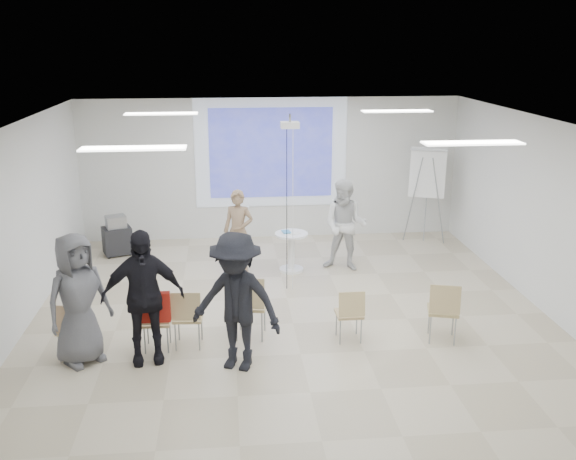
{
  "coord_description": "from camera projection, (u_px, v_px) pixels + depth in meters",
  "views": [
    {
      "loc": [
        -0.95,
        -8.91,
        4.18
      ],
      "look_at": [
        0.0,
        0.8,
        1.25
      ],
      "focal_mm": 40.0,
      "sensor_mm": 36.0,
      "label": 1
    }
  ],
  "objects": [
    {
      "name": "floor",
      "position": [
        293.0,
        326.0,
        9.79
      ],
      "size": [
        8.0,
        9.0,
        0.1
      ],
      "primitive_type": "cube",
      "color": "beige",
      "rests_on": "ground"
    },
    {
      "name": "ceiling",
      "position": [
        294.0,
        123.0,
        8.9
      ],
      "size": [
        8.0,
        9.0,
        0.1
      ],
      "primitive_type": "cube",
      "color": "white",
      "rests_on": "wall_back"
    },
    {
      "name": "wall_back",
      "position": [
        271.0,
        169.0,
        13.68
      ],
      "size": [
        8.0,
        0.1,
        3.0
      ],
      "primitive_type": "cube",
      "color": "silver",
      "rests_on": "floor"
    },
    {
      "name": "wall_left",
      "position": [
        6.0,
        237.0,
        8.97
      ],
      "size": [
        0.1,
        9.0,
        3.0
      ],
      "primitive_type": "cube",
      "color": "silver",
      "rests_on": "floor"
    },
    {
      "name": "wall_right",
      "position": [
        558.0,
        222.0,
        9.72
      ],
      "size": [
        0.1,
        9.0,
        3.0
      ],
      "primitive_type": "cube",
      "color": "silver",
      "rests_on": "floor"
    },
    {
      "name": "projection_halo",
      "position": [
        271.0,
        153.0,
        13.52
      ],
      "size": [
        3.2,
        0.01,
        2.3
      ],
      "primitive_type": "cube",
      "color": "silver",
      "rests_on": "wall_back"
    },
    {
      "name": "projection_image",
      "position": [
        271.0,
        153.0,
        13.51
      ],
      "size": [
        2.6,
        0.01,
        1.9
      ],
      "primitive_type": "cube",
      "color": "#373FBB",
      "rests_on": "wall_back"
    },
    {
      "name": "pedestal_table",
      "position": [
        291.0,
        249.0,
        11.87
      ],
      "size": [
        0.7,
        0.7,
        0.76
      ],
      "rotation": [
        0.0,
        0.0,
        0.15
      ],
      "color": "white",
      "rests_on": "floor"
    },
    {
      "name": "player_left",
      "position": [
        238.0,
        226.0,
        11.73
      ],
      "size": [
        0.74,
        0.61,
        1.75
      ],
      "primitive_type": "imported",
      "rotation": [
        0.0,
        0.0,
        -0.31
      ],
      "color": "#94765A",
      "rests_on": "floor"
    },
    {
      "name": "player_right",
      "position": [
        345.0,
        220.0,
        11.81
      ],
      "size": [
        1.13,
        1.03,
        1.9
      ],
      "primitive_type": "imported",
      "rotation": [
        0.0,
        0.0,
        -0.39
      ],
      "color": "white",
      "rests_on": "floor"
    },
    {
      "name": "controller_left",
      "position": [
        247.0,
        208.0,
        11.91
      ],
      "size": [
        0.07,
        0.11,
        0.04
      ],
      "primitive_type": "cube",
      "rotation": [
        0.0,
        0.0,
        -0.31
      ],
      "color": "silver",
      "rests_on": "player_left"
    },
    {
      "name": "controller_right",
      "position": [
        334.0,
        200.0,
        11.94
      ],
      "size": [
        0.08,
        0.13,
        0.04
      ],
      "primitive_type": "cube",
      "rotation": [
        0.0,
        0.0,
        -0.39
      ],
      "color": "white",
      "rests_on": "player_right"
    },
    {
      "name": "chair_far_left",
      "position": [
        71.0,
        327.0,
        8.55
      ],
      "size": [
        0.45,
        0.47,
        0.82
      ],
      "rotation": [
        0.0,
        0.0,
        -0.17
      ],
      "color": "tan",
      "rests_on": "floor"
    },
    {
      "name": "chair_left_mid",
      "position": [
        156.0,
        318.0,
        8.79
      ],
      "size": [
        0.39,
        0.42,
        0.82
      ],
      "rotation": [
        0.0,
        0.0,
        -0.02
      ],
      "color": "tan",
      "rests_on": "floor"
    },
    {
      "name": "chair_left_inner",
      "position": [
        187.0,
        314.0,
        8.87
      ],
      "size": [
        0.43,
        0.46,
        0.87
      ],
      "rotation": [
        0.0,
        0.0,
        -0.07
      ],
      "color": "tan",
      "rests_on": "floor"
    },
    {
      "name": "chair_center",
      "position": [
        250.0,
        302.0,
        9.13
      ],
      "size": [
        0.52,
        0.55,
        0.97
      ],
      "rotation": [
        0.0,
        0.0,
        -0.16
      ],
      "color": "tan",
      "rests_on": "floor"
    },
    {
      "name": "chair_right_inner",
      "position": [
        350.0,
        311.0,
        9.07
      ],
      "size": [
        0.38,
        0.41,
        0.8
      ],
      "rotation": [
        0.0,
        0.0,
        0.01
      ],
      "color": "tan",
      "rests_on": "floor"
    },
    {
      "name": "chair_right_far",
      "position": [
        444.0,
        307.0,
        9.03
      ],
      "size": [
        0.52,
        0.55,
        0.9
      ],
      "rotation": [
        0.0,
        0.0,
        -0.26
      ],
      "color": "tan",
      "rests_on": "floor"
    },
    {
      "name": "red_jacket",
      "position": [
        154.0,
        307.0,
        8.58
      ],
      "size": [
        0.44,
        0.11,
        0.42
      ],
      "primitive_type": "cube",
      "rotation": [
        0.0,
        0.0,
        -0.02
      ],
      "color": "#A11D13",
      "rests_on": "chair_left_mid"
    },
    {
      "name": "laptop",
      "position": [
        188.0,
        314.0,
        8.97
      ],
      "size": [
        0.33,
        0.25,
        0.03
      ],
      "primitive_type": "imported",
      "rotation": [
        0.0,
        0.0,
        3.07
      ],
      "color": "black",
      "rests_on": "chair_left_inner"
    },
    {
      "name": "audience_left",
      "position": [
        142.0,
        287.0,
        8.37
      ],
      "size": [
        1.32,
        0.91,
        2.11
      ],
      "primitive_type": "imported",
      "rotation": [
        0.0,
        0.0,
        0.15
      ],
      "color": "black",
      "rests_on": "floor"
    },
    {
      "name": "audience_mid",
      "position": [
        236.0,
        293.0,
        8.19
      ],
      "size": [
        1.54,
        1.22,
        2.11
      ],
      "primitive_type": "imported",
      "rotation": [
        0.0,
        0.0,
        -0.4
      ],
      "color": "black",
      "rests_on": "floor"
    },
    {
      "name": "audience_outer",
      "position": [
        77.0,
        291.0,
        8.37
      ],
      "size": [
        1.16,
        1.12,
        2.01
      ],
      "primitive_type": "imported",
      "rotation": [
        0.0,
        0.0,
        0.7
      ],
      "color": "slate",
      "rests_on": "floor"
    },
    {
      "name": "flipchart_easel",
      "position": [
        428.0,
        174.0,
        13.25
      ],
      "size": [
        0.82,
        0.65,
        2.01
      ],
      "rotation": [
        0.0,
        0.0,
        -0.37
      ],
      "color": "gray",
      "rests_on": "floor"
    },
    {
      "name": "av_cart",
      "position": [
        117.0,
        237.0,
        12.79
      ],
      "size": [
        0.65,
        0.59,
        0.8
      ],
      "rotation": [
        0.0,
        0.0,
        0.35
      ],
      "color": "black",
      "rests_on": "floor"
    },
    {
      "name": "ceiling_projector",
      "position": [
        290.0,
        133.0,
        10.44
      ],
      "size": [
        0.3,
        0.25,
        3.0
      ],
      "color": "white",
      "rests_on": "ceiling"
    },
    {
      "name": "fluor_panel_nw",
      "position": [
        161.0,
        114.0,
        10.65
      ],
      "size": [
        1.2,
        0.3,
        0.02
      ],
      "primitive_type": "cube",
      "color": "white",
      "rests_on": "ceiling"
    },
    {
      "name": "fluor_panel_ne",
      "position": [
        397.0,
        111.0,
        11.02
      ],
      "size": [
        1.2,
        0.3,
        0.02
      ],
      "primitive_type": "cube",
      "color": "white",
      "rests_on": "ceiling"
    },
    {
      "name": "fluor_panel_sw",
      "position": [
        133.0,
        148.0,
        7.31
      ],
      "size": [
        1.2,
        0.3,
        0.02
      ],
      "primitive_type": "cube",
      "color": "white",
      "rests_on": "ceiling"
    },
    {
      "name": "fluor_panel_se",
      "position": [
        472.0,
        143.0,
        7.68
      ],
      "size": [
        1.2,
        0.3,
        0.02
      ],
      "primitive_type": "cube",
      "color": "white",
      "rests_on": "ceiling"
    }
  ]
}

